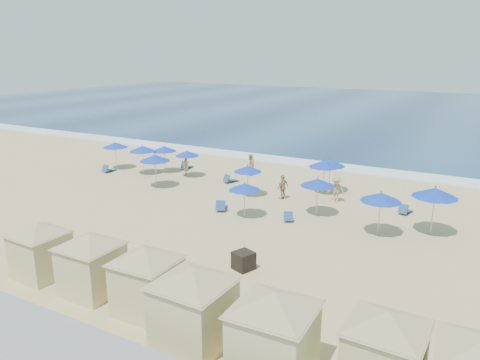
{
  "coord_description": "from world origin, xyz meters",
  "views": [
    {
      "loc": [
        12.75,
        -20.63,
        9.18
      ],
      "look_at": [
        -0.47,
        3.0,
        1.67
      ],
      "focal_mm": 35.0,
      "sensor_mm": 36.0,
      "label": 1
    }
  ],
  "objects_px": {
    "umbrella_8": "(318,182)",
    "umbrella_11": "(381,197)",
    "cabana_3": "(193,296)",
    "umbrella_5": "(248,169)",
    "cabana_0": "(40,243)",
    "umbrella_9": "(330,163)",
    "beachgoer_1": "(250,165)",
    "cabana_2": "(147,272)",
    "umbrella_2": "(164,149)",
    "umbrella_1": "(115,145)",
    "umbrella_10": "(435,193)",
    "cabana_5": "(386,341)",
    "umbrella_6": "(245,187)",
    "beachgoer_2": "(283,187)",
    "cabana_1": "(91,256)",
    "umbrella_0": "(142,149)",
    "umbrella_7": "(324,164)",
    "umbrella_4": "(187,153)",
    "umbrella_3": "(155,158)",
    "beachgoer_0": "(186,164)",
    "beachgoer_3": "(336,189)",
    "trash_bin": "(244,261)",
    "cabana_4": "(274,323)"
  },
  "relations": [
    {
      "from": "cabana_1",
      "to": "umbrella_0",
      "type": "relative_size",
      "value": 1.88
    },
    {
      "from": "cabana_0",
      "to": "umbrella_1",
      "type": "height_order",
      "value": "cabana_0"
    },
    {
      "from": "trash_bin",
      "to": "cabana_4",
      "type": "height_order",
      "value": "cabana_4"
    },
    {
      "from": "cabana_0",
      "to": "umbrella_9",
      "type": "xyz_separation_m",
      "value": [
        6.53,
        17.61,
        0.5
      ]
    },
    {
      "from": "umbrella_8",
      "to": "umbrella_11",
      "type": "height_order",
      "value": "umbrella_11"
    },
    {
      "from": "umbrella_5",
      "to": "umbrella_8",
      "type": "bearing_deg",
      "value": -13.92
    },
    {
      "from": "umbrella_9",
      "to": "umbrella_10",
      "type": "bearing_deg",
      "value": -33.76
    },
    {
      "from": "cabana_0",
      "to": "beachgoer_3",
      "type": "relative_size",
      "value": 2.51
    },
    {
      "from": "umbrella_1",
      "to": "umbrella_10",
      "type": "height_order",
      "value": "umbrella_10"
    },
    {
      "from": "beachgoer_1",
      "to": "cabana_0",
      "type": "bearing_deg",
      "value": -16.33
    },
    {
      "from": "umbrella_10",
      "to": "umbrella_11",
      "type": "xyz_separation_m",
      "value": [
        -2.36,
        -1.43,
        -0.21
      ]
    },
    {
      "from": "umbrella_0",
      "to": "umbrella_1",
      "type": "bearing_deg",
      "value": 175.37
    },
    {
      "from": "umbrella_2",
      "to": "umbrella_5",
      "type": "xyz_separation_m",
      "value": [
        8.56,
        -2.3,
        -0.04
      ]
    },
    {
      "from": "umbrella_7",
      "to": "cabana_0",
      "type": "bearing_deg",
      "value": -110.42
    },
    {
      "from": "cabana_4",
      "to": "beachgoer_1",
      "type": "bearing_deg",
      "value": 119.69
    },
    {
      "from": "umbrella_4",
      "to": "umbrella_9",
      "type": "distance_m",
      "value": 10.65
    },
    {
      "from": "umbrella_6",
      "to": "umbrella_10",
      "type": "relative_size",
      "value": 0.8
    },
    {
      "from": "cabana_5",
      "to": "umbrella_2",
      "type": "bearing_deg",
      "value": 141.2
    },
    {
      "from": "umbrella_3",
      "to": "beachgoer_0",
      "type": "xyz_separation_m",
      "value": [
        -0.13,
        3.75,
        -1.26
      ]
    },
    {
      "from": "cabana_0",
      "to": "beachgoer_2",
      "type": "height_order",
      "value": "cabana_0"
    },
    {
      "from": "umbrella_7",
      "to": "umbrella_10",
      "type": "bearing_deg",
      "value": -29.6
    },
    {
      "from": "umbrella_4",
      "to": "cabana_3",
      "type": "bearing_deg",
      "value": -54.0
    },
    {
      "from": "trash_bin",
      "to": "beachgoer_3",
      "type": "xyz_separation_m",
      "value": [
        0.55,
        11.0,
        0.43
      ]
    },
    {
      "from": "cabana_1",
      "to": "cabana_2",
      "type": "relative_size",
      "value": 0.99
    },
    {
      "from": "beachgoer_2",
      "to": "trash_bin",
      "type": "bearing_deg",
      "value": 30.88
    },
    {
      "from": "cabana_3",
      "to": "cabana_2",
      "type": "bearing_deg",
      "value": 162.76
    },
    {
      "from": "beachgoer_1",
      "to": "cabana_2",
      "type": "bearing_deg",
      "value": 0.53
    },
    {
      "from": "cabana_2",
      "to": "beachgoer_3",
      "type": "distance_m",
      "value": 15.8
    },
    {
      "from": "beachgoer_3",
      "to": "umbrella_8",
      "type": "bearing_deg",
      "value": -100.45
    },
    {
      "from": "umbrella_8",
      "to": "beachgoer_1",
      "type": "relative_size",
      "value": 1.38
    },
    {
      "from": "trash_bin",
      "to": "umbrella_8",
      "type": "height_order",
      "value": "umbrella_8"
    },
    {
      "from": "umbrella_1",
      "to": "umbrella_11",
      "type": "bearing_deg",
      "value": -10.25
    },
    {
      "from": "beachgoer_0",
      "to": "umbrella_5",
      "type": "bearing_deg",
      "value": 56.03
    },
    {
      "from": "cabana_1",
      "to": "umbrella_10",
      "type": "distance_m",
      "value": 16.74
    },
    {
      "from": "umbrella_7",
      "to": "umbrella_8",
      "type": "height_order",
      "value": "umbrella_7"
    },
    {
      "from": "umbrella_6",
      "to": "beachgoer_2",
      "type": "xyz_separation_m",
      "value": [
        0.5,
        4.16,
        -1.01
      ]
    },
    {
      "from": "cabana_5",
      "to": "umbrella_6",
      "type": "distance_m",
      "value": 14.6
    },
    {
      "from": "umbrella_1",
      "to": "beachgoer_2",
      "type": "bearing_deg",
      "value": -2.81
    },
    {
      "from": "cabana_2",
      "to": "cabana_5",
      "type": "height_order",
      "value": "cabana_2"
    },
    {
      "from": "umbrella_0",
      "to": "beachgoer_0",
      "type": "xyz_separation_m",
      "value": [
        3.0,
        1.4,
        -1.16
      ]
    },
    {
      "from": "cabana_1",
      "to": "cabana_5",
      "type": "xyz_separation_m",
      "value": [
        11.15,
        -0.04,
        0.01
      ]
    },
    {
      "from": "cabana_0",
      "to": "umbrella_2",
      "type": "relative_size",
      "value": 1.92
    },
    {
      "from": "umbrella_5",
      "to": "umbrella_8",
      "type": "relative_size",
      "value": 0.93
    },
    {
      "from": "umbrella_11",
      "to": "cabana_1",
      "type": "bearing_deg",
      "value": -126.06
    },
    {
      "from": "umbrella_10",
      "to": "beachgoer_2",
      "type": "bearing_deg",
      "value": 169.08
    },
    {
      "from": "cabana_3",
      "to": "umbrella_5",
      "type": "distance_m",
      "value": 16.09
    },
    {
      "from": "umbrella_4",
      "to": "umbrella_5",
      "type": "relative_size",
      "value": 0.99
    },
    {
      "from": "umbrella_3",
      "to": "beachgoer_0",
      "type": "distance_m",
      "value": 3.96
    },
    {
      "from": "cabana_1",
      "to": "cabana_3",
      "type": "height_order",
      "value": "cabana_3"
    },
    {
      "from": "cabana_1",
      "to": "umbrella_8",
      "type": "relative_size",
      "value": 1.91
    }
  ]
}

